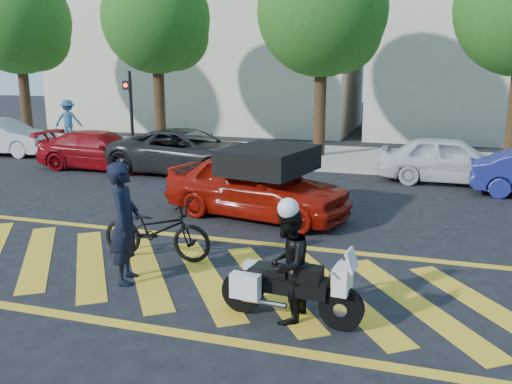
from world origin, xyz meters
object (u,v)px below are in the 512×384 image
(parked_left, at_px, (101,150))
(red_convertible, at_px, (257,185))
(police_motorcycle, at_px, (288,287))
(parked_far_left, at_px, (2,137))
(parked_mid_left, at_px, (188,152))
(bicycle, at_px, (157,230))
(parked_mid_right, at_px, (450,160))
(officer_bike, at_px, (125,223))
(officer_moto, at_px, (287,265))

(parked_left, bearing_deg, red_convertible, -123.96)
(red_convertible, relative_size, parked_left, 0.99)
(police_motorcycle, height_order, red_convertible, red_convertible)
(parked_far_left, relative_size, parked_mid_left, 0.81)
(parked_left, bearing_deg, bicycle, -143.77)
(parked_left, relative_size, parked_mid_right, 1.06)
(police_motorcycle, xyz_separation_m, red_convertible, (-1.96, 4.80, 0.25))
(parked_far_left, distance_m, parked_left, 5.52)
(parked_far_left, distance_m, parked_mid_right, 16.37)
(parked_mid_left, bearing_deg, officer_bike, -157.06)
(parked_far_left, distance_m, parked_mid_left, 8.55)
(red_convertible, bearing_deg, parked_left, 70.46)
(officer_moto, relative_size, parked_mid_left, 0.31)
(officer_bike, bearing_deg, officer_moto, -119.87)
(parked_mid_left, bearing_deg, officer_moto, -143.58)
(officer_moto, height_order, parked_mid_left, officer_moto)
(parked_mid_left, bearing_deg, parked_mid_right, -78.00)
(police_motorcycle, height_order, parked_left, parked_left)
(parked_mid_left, bearing_deg, red_convertible, -134.42)
(red_convertible, height_order, parked_mid_left, red_convertible)
(officer_bike, xyz_separation_m, parked_mid_left, (-2.80, 8.44, -0.26))
(parked_left, bearing_deg, parked_mid_right, -86.92)
(bicycle, bearing_deg, police_motorcycle, -122.22)
(police_motorcycle, xyz_separation_m, parked_mid_left, (-5.59, 8.98, 0.23))
(parked_left, height_order, parked_mid_left, parked_mid_left)
(officer_moto, distance_m, red_convertible, 5.18)
(bicycle, distance_m, parked_mid_right, 9.84)
(police_motorcycle, distance_m, parked_mid_left, 10.58)
(bicycle, xyz_separation_m, police_motorcycle, (2.83, -1.63, -0.05))
(bicycle, xyz_separation_m, parked_mid_left, (-2.76, 7.35, 0.18))
(police_motorcycle, distance_m, parked_far_left, 17.41)
(bicycle, relative_size, red_convertible, 0.47)
(officer_moto, bearing_deg, red_convertible, -153.19)
(officer_bike, xyz_separation_m, red_convertible, (0.83, 4.26, -0.24))
(police_motorcycle, xyz_separation_m, officer_moto, (-0.01, -0.00, 0.31))
(parked_mid_left, relative_size, parked_mid_right, 1.25)
(officer_moto, xyz_separation_m, parked_mid_right, (2.34, 10.01, -0.10))
(officer_bike, bearing_deg, parked_mid_right, -47.16)
(parked_mid_right, bearing_deg, officer_bike, 152.61)
(bicycle, relative_size, parked_mid_left, 0.40)
(officer_bike, bearing_deg, bicycle, -16.86)
(red_convertible, height_order, parked_mid_right, red_convertible)
(police_motorcycle, height_order, officer_moto, officer_moto)
(officer_bike, height_order, parked_mid_left, officer_bike)
(police_motorcycle, bearing_deg, officer_moto, -163.94)
(police_motorcycle, bearing_deg, bicycle, 154.82)
(officer_bike, height_order, police_motorcycle, officer_bike)
(police_motorcycle, distance_m, red_convertible, 5.19)
(parked_mid_left, bearing_deg, parked_left, 96.41)
(officer_bike, xyz_separation_m, parked_left, (-5.91, 8.34, -0.34))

